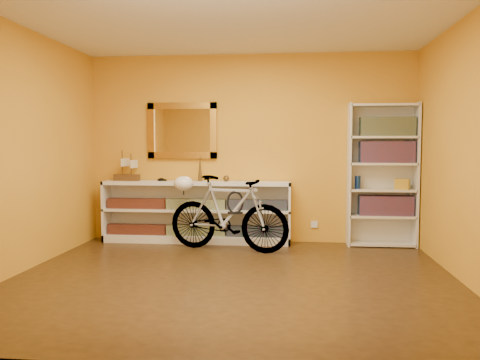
# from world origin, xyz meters

# --- Properties ---
(floor) EXTENTS (4.50, 4.00, 0.01)m
(floor) POSITION_xyz_m (0.00, 0.00, -0.01)
(floor) COLOR #311F0D
(floor) RESTS_ON ground
(ceiling) EXTENTS (4.50, 4.00, 0.01)m
(ceiling) POSITION_xyz_m (0.00, 0.00, 2.60)
(ceiling) COLOR silver
(ceiling) RESTS_ON ground
(back_wall) EXTENTS (4.50, 0.01, 2.60)m
(back_wall) POSITION_xyz_m (0.00, 2.00, 1.30)
(back_wall) COLOR orange
(back_wall) RESTS_ON ground
(left_wall) EXTENTS (0.01, 4.00, 2.60)m
(left_wall) POSITION_xyz_m (-2.25, 0.00, 1.30)
(left_wall) COLOR orange
(left_wall) RESTS_ON ground
(right_wall) EXTENTS (0.01, 4.00, 2.60)m
(right_wall) POSITION_xyz_m (2.25, 0.00, 1.30)
(right_wall) COLOR orange
(right_wall) RESTS_ON ground
(gilt_mirror) EXTENTS (0.98, 0.06, 0.78)m
(gilt_mirror) POSITION_xyz_m (-0.95, 1.97, 1.55)
(gilt_mirror) COLOR #94651B
(gilt_mirror) RESTS_ON back_wall
(wall_socket) EXTENTS (0.09, 0.02, 0.09)m
(wall_socket) POSITION_xyz_m (0.90, 1.99, 0.25)
(wall_socket) COLOR silver
(wall_socket) RESTS_ON back_wall
(console_unit) EXTENTS (2.60, 0.35, 0.85)m
(console_unit) POSITION_xyz_m (-0.73, 1.81, 0.42)
(console_unit) COLOR silver
(console_unit) RESTS_ON floor
(cd_row_lower) EXTENTS (2.50, 0.13, 0.14)m
(cd_row_lower) POSITION_xyz_m (-0.73, 1.79, 0.17)
(cd_row_lower) COLOR black
(cd_row_lower) RESTS_ON console_unit
(cd_row_upper) EXTENTS (2.50, 0.13, 0.14)m
(cd_row_upper) POSITION_xyz_m (-0.73, 1.79, 0.54)
(cd_row_upper) COLOR navy
(cd_row_upper) RESTS_ON console_unit
(model_ship) EXTENTS (0.37, 0.18, 0.42)m
(model_ship) POSITION_xyz_m (-1.71, 1.81, 1.06)
(model_ship) COLOR #442A13
(model_ship) RESTS_ON console_unit
(toy_car) EXTENTS (0.00, 0.00, 0.00)m
(toy_car) POSITION_xyz_m (-1.20, 1.81, 0.85)
(toy_car) COLOR black
(toy_car) RESTS_ON console_unit
(bronze_ornament) EXTENTS (0.06, 0.06, 0.37)m
(bronze_ornament) POSITION_xyz_m (-0.67, 1.81, 1.04)
(bronze_ornament) COLOR brown
(bronze_ornament) RESTS_ON console_unit
(decorative_orb) EXTENTS (0.08, 0.08, 0.08)m
(decorative_orb) POSITION_xyz_m (-0.31, 1.81, 0.89)
(decorative_orb) COLOR brown
(decorative_orb) RESTS_ON console_unit
(bookcase) EXTENTS (0.90, 0.30, 1.90)m
(bookcase) POSITION_xyz_m (1.78, 1.84, 0.95)
(bookcase) COLOR silver
(bookcase) RESTS_ON floor
(book_row_a) EXTENTS (0.70, 0.22, 0.26)m
(book_row_a) POSITION_xyz_m (1.83, 1.84, 0.55)
(book_row_a) COLOR maroon
(book_row_a) RESTS_ON bookcase
(book_row_b) EXTENTS (0.70, 0.22, 0.28)m
(book_row_b) POSITION_xyz_m (1.83, 1.84, 1.25)
(book_row_b) COLOR maroon
(book_row_b) RESTS_ON bookcase
(book_row_c) EXTENTS (0.70, 0.22, 0.25)m
(book_row_c) POSITION_xyz_m (1.83, 1.84, 1.59)
(book_row_c) COLOR #194F5A
(book_row_c) RESTS_ON bookcase
(travel_mug) EXTENTS (0.08, 0.08, 0.17)m
(travel_mug) POSITION_xyz_m (1.46, 1.82, 0.85)
(travel_mug) COLOR #163599
(travel_mug) RESTS_ON bookcase
(red_tin) EXTENTS (0.15, 0.15, 0.16)m
(red_tin) POSITION_xyz_m (1.58, 1.87, 1.55)
(red_tin) COLOR maroon
(red_tin) RESTS_ON bookcase
(yellow_bag) EXTENTS (0.21, 0.18, 0.14)m
(yellow_bag) POSITION_xyz_m (2.03, 1.80, 0.83)
(yellow_bag) COLOR gold
(yellow_bag) RESTS_ON bookcase
(bicycle) EXTENTS (0.80, 1.69, 0.96)m
(bicycle) POSITION_xyz_m (-0.22, 1.31, 0.48)
(bicycle) COLOR silver
(bicycle) RESTS_ON floor
(helmet) EXTENTS (0.26, 0.24, 0.19)m
(helmet) POSITION_xyz_m (-0.82, 1.46, 0.85)
(helmet) COLOR white
(helmet) RESTS_ON bicycle
(u_lock) EXTENTS (0.21, 0.02, 0.21)m
(u_lock) POSITION_xyz_m (-0.12, 1.29, 0.62)
(u_lock) COLOR black
(u_lock) RESTS_ON bicycle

